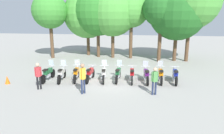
# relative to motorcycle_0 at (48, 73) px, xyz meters

# --- Properties ---
(ground_plane) EXTENTS (80.00, 80.00, 0.00)m
(ground_plane) POSITION_rel_motorcycle_0_xyz_m (4.37, 0.56, -0.52)
(ground_plane) COLOR #9E9B93
(motorcycle_0) EXTENTS (0.62, 2.19, 1.37)m
(motorcycle_0) POSITION_rel_motorcycle_0_xyz_m (0.00, 0.00, 0.00)
(motorcycle_0) COLOR black
(motorcycle_0) RESTS_ON ground_plane
(motorcycle_1) EXTENTS (0.64, 2.18, 1.37)m
(motorcycle_1) POSITION_rel_motorcycle_0_xyz_m (0.96, 0.13, 0.00)
(motorcycle_1) COLOR black
(motorcycle_1) RESTS_ON ground_plane
(motorcycle_2) EXTENTS (0.69, 2.17, 1.37)m
(motorcycle_2) POSITION_rel_motorcycle_0_xyz_m (1.93, 0.39, 0.00)
(motorcycle_2) COLOR black
(motorcycle_2) RESTS_ON ground_plane
(motorcycle_3) EXTENTS (0.62, 2.19, 0.99)m
(motorcycle_3) POSITION_rel_motorcycle_0_xyz_m (2.91, 0.50, -0.01)
(motorcycle_3) COLOR black
(motorcycle_3) RESTS_ON ground_plane
(motorcycle_4) EXTENTS (0.63, 2.18, 1.37)m
(motorcycle_4) POSITION_rel_motorcycle_0_xyz_m (3.88, 0.61, 0.00)
(motorcycle_4) COLOR black
(motorcycle_4) RESTS_ON ground_plane
(motorcycle_5) EXTENTS (0.62, 2.19, 1.37)m
(motorcycle_5) POSITION_rel_motorcycle_0_xyz_m (4.85, 0.81, 0.00)
(motorcycle_5) COLOR black
(motorcycle_5) RESTS_ON ground_plane
(motorcycle_6) EXTENTS (0.62, 2.19, 0.99)m
(motorcycle_6) POSITION_rel_motorcycle_0_xyz_m (5.82, 0.78, -0.01)
(motorcycle_6) COLOR black
(motorcycle_6) RESTS_ON ground_plane
(motorcycle_7) EXTENTS (0.62, 2.18, 1.37)m
(motorcycle_7) POSITION_rel_motorcycle_0_xyz_m (6.79, 0.82, 0.00)
(motorcycle_7) COLOR black
(motorcycle_7) RESTS_ON ground_plane
(motorcycle_8) EXTENTS (0.62, 2.19, 1.37)m
(motorcycle_8) POSITION_rel_motorcycle_0_xyz_m (7.76, 1.05, 0.00)
(motorcycle_8) COLOR black
(motorcycle_8) RESTS_ON ground_plane
(motorcycle_9) EXTENTS (0.62, 2.19, 0.99)m
(motorcycle_9) POSITION_rel_motorcycle_0_xyz_m (8.74, 1.10, -0.01)
(motorcycle_9) COLOR black
(motorcycle_9) RESTS_ON ground_plane
(person_0) EXTENTS (0.40, 0.27, 1.61)m
(person_0) POSITION_rel_motorcycle_0_xyz_m (7.26, -1.54, 0.42)
(person_0) COLOR #232D4C
(person_0) RESTS_ON ground_plane
(person_1) EXTENTS (0.33, 0.36, 1.80)m
(person_1) POSITION_rel_motorcycle_0_xyz_m (3.22, -2.06, 0.55)
(person_1) COLOR #232D4C
(person_1) RESTS_ON ground_plane
(person_2) EXTENTS (0.39, 0.30, 1.67)m
(person_2) POSITION_rel_motorcycle_0_xyz_m (0.31, -1.80, 0.45)
(person_2) COLOR black
(person_2) RESTS_ON ground_plane
(tree_0) EXTENTS (3.70, 3.70, 6.87)m
(tree_0) POSITION_rel_motorcycle_0_xyz_m (-3.48, 7.92, 4.48)
(tree_0) COLOR brown
(tree_0) RESTS_ON ground_plane
(tree_1) EXTENTS (5.44, 5.44, 7.44)m
(tree_1) POSITION_rel_motorcycle_0_xyz_m (-0.08, 10.30, 4.19)
(tree_1) COLOR brown
(tree_1) RESTS_ON ground_plane
(tree_2) EXTENTS (5.19, 5.19, 7.55)m
(tree_2) POSITION_rel_motorcycle_0_xyz_m (1.35, 9.43, 4.43)
(tree_2) COLOR brown
(tree_2) RESTS_ON ground_plane
(tree_3) EXTENTS (5.09, 5.09, 7.42)m
(tree_3) POSITION_rel_motorcycle_0_xyz_m (3.04, 9.21, 4.35)
(tree_3) COLOR brown
(tree_3) RESTS_ON ground_plane
(tree_4) EXTENTS (3.61, 3.61, 6.89)m
(tree_4) POSITION_rel_motorcycle_0_xyz_m (5.02, 9.24, 4.53)
(tree_4) COLOR brown
(tree_4) RESTS_ON ground_plane
(tree_5) EXTENTS (3.56, 3.56, 6.98)m
(tree_5) POSITION_rel_motorcycle_0_xyz_m (7.98, 7.91, 4.65)
(tree_5) COLOR brown
(tree_5) RESTS_ON ground_plane
(tree_6) EXTENTS (5.58, 5.58, 7.67)m
(tree_6) POSITION_rel_motorcycle_0_xyz_m (9.58, 8.61, 4.36)
(tree_6) COLOR brown
(tree_6) RESTS_ON ground_plane
(tree_7) EXTENTS (5.56, 5.56, 8.71)m
(tree_7) POSITION_rel_motorcycle_0_xyz_m (10.75, 8.58, 5.41)
(tree_7) COLOR brown
(tree_7) RESTS_ON ground_plane
(traffic_cone) EXTENTS (0.32, 0.32, 0.55)m
(traffic_cone) POSITION_rel_motorcycle_0_xyz_m (-2.35, -1.17, -0.24)
(traffic_cone) COLOR orange
(traffic_cone) RESTS_ON ground_plane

